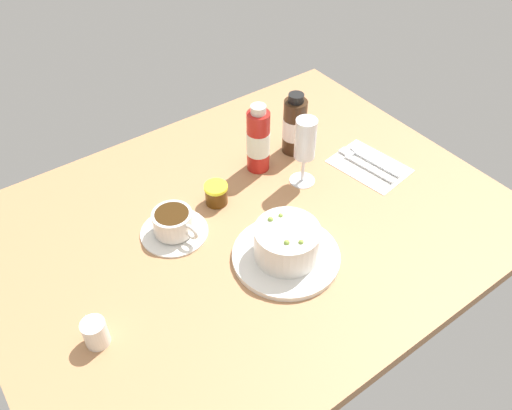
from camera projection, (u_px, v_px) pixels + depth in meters
ground_plane at (248, 225)px, 113.55cm from camera, size 110.00×84.00×3.00cm
porridge_bowl at (286, 245)px, 102.18cm from camera, size 21.82×21.82×8.91cm
cutlery_setting at (368, 164)px, 126.15cm from camera, size 15.22×19.35×0.90cm
coffee_cup at (174, 224)px, 108.07cm from camera, size 14.34×14.34×5.73cm
creamer_jug at (95, 332)px, 89.01cm from camera, size 4.30×5.20×5.92cm
wine_glass at (305, 142)px, 114.46cm from camera, size 5.99×5.99×17.02cm
jam_jar at (216, 194)px, 115.08cm from camera, size 5.27×5.27×4.92cm
sauce_bottle_red at (258, 141)px, 120.23cm from camera, size 5.51×5.51×17.42cm
sauce_bottle_brown at (294, 126)px, 125.63cm from camera, size 5.81×5.81×16.12cm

